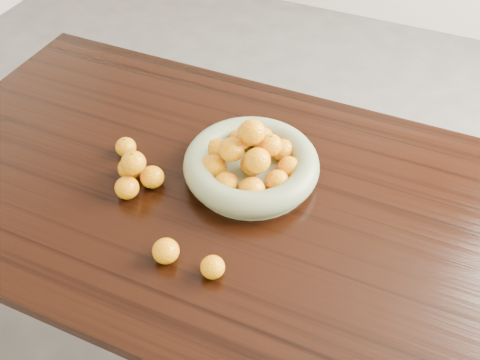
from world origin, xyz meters
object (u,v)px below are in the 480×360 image
at_px(dining_table, 258,223).
at_px(orange_pyramid, 136,174).
at_px(loose_orange_0, 126,147).
at_px(fruit_bowl, 251,163).

xyz_separation_m(dining_table, orange_pyramid, (-0.32, -0.08, 0.13)).
distance_m(dining_table, orange_pyramid, 0.36).
xyz_separation_m(orange_pyramid, loose_orange_0, (-0.09, 0.10, -0.02)).
relative_size(dining_table, loose_orange_0, 33.93).
height_order(orange_pyramid, loose_orange_0, orange_pyramid).
bearing_deg(orange_pyramid, loose_orange_0, 134.36).
bearing_deg(loose_orange_0, fruit_bowl, 9.97).
relative_size(fruit_bowl, orange_pyramid, 2.68).
bearing_deg(dining_table, fruit_bowl, 124.72).
height_order(dining_table, orange_pyramid, orange_pyramid).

